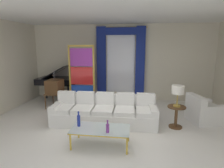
# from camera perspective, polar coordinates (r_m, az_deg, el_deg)

# --- Properties ---
(ground_plane) EXTENTS (16.00, 16.00, 0.00)m
(ground_plane) POSITION_cam_1_polar(r_m,az_deg,el_deg) (5.18, -0.68, -13.51)
(ground_plane) COLOR white
(wall_rear) EXTENTS (8.00, 0.12, 3.00)m
(wall_rear) POSITION_cam_1_polar(r_m,az_deg,el_deg) (7.76, 2.66, 6.46)
(wall_rear) COLOR beige
(wall_rear) RESTS_ON ground
(ceiling_slab) EXTENTS (8.00, 7.60, 0.04)m
(ceiling_slab) POSITION_cam_1_polar(r_m,az_deg,el_deg) (5.54, 0.55, 20.13)
(ceiling_slab) COLOR white
(curtained_window) EXTENTS (2.00, 0.17, 2.70)m
(curtained_window) POSITION_cam_1_polar(r_m,az_deg,el_deg) (7.58, 2.60, 8.16)
(curtained_window) COLOR white
(curtained_window) RESTS_ON ground
(couch_white_long) EXTENTS (2.94, 1.00, 0.86)m
(couch_white_long) POSITION_cam_1_polar(r_m,az_deg,el_deg) (5.51, -2.23, -8.51)
(couch_white_long) COLOR white
(couch_white_long) RESTS_ON ground
(coffee_table) EXTENTS (1.28, 0.63, 0.41)m
(coffee_table) POSITION_cam_1_polar(r_m,az_deg,el_deg) (4.30, -3.45, -13.53)
(coffee_table) COLOR silver
(coffee_table) RESTS_ON ground
(bottle_blue_decanter) EXTENTS (0.07, 0.07, 0.28)m
(bottle_blue_decanter) POSITION_cam_1_polar(r_m,az_deg,el_deg) (4.05, -1.34, -12.92)
(bottle_blue_decanter) COLOR #753384
(bottle_blue_decanter) RESTS_ON coffee_table
(bottle_crystal_tall) EXTENTS (0.07, 0.07, 0.35)m
(bottle_crystal_tall) POSITION_cam_1_polar(r_m,az_deg,el_deg) (4.39, -9.96, -10.63)
(bottle_crystal_tall) COLOR navy
(bottle_crystal_tall) RESTS_ON coffee_table
(vintage_tv) EXTENTS (0.62, 0.61, 1.35)m
(vintage_tv) POSITION_cam_1_polar(r_m,az_deg,el_deg) (7.03, -16.82, -0.95)
(vintage_tv) COLOR brown
(vintage_tv) RESTS_ON ground
(armchair_white) EXTENTS (1.01, 0.99, 0.80)m
(armchair_white) POSITION_cam_1_polar(r_m,az_deg,el_deg) (6.16, 25.61, -7.65)
(armchair_white) COLOR white
(armchair_white) RESTS_ON ground
(stained_glass_divider) EXTENTS (0.95, 0.05, 2.20)m
(stained_glass_divider) POSITION_cam_1_polar(r_m,az_deg,el_deg) (6.99, -9.04, 2.09)
(stained_glass_divider) COLOR gold
(stained_glass_divider) RESTS_ON ground
(peacock_figurine) EXTENTS (0.44, 0.60, 0.50)m
(peacock_figurine) POSITION_cam_1_polar(r_m,az_deg,el_deg) (6.78, -5.53, -5.41)
(peacock_figurine) COLOR beige
(peacock_figurine) RESTS_ON ground
(round_side_table) EXTENTS (0.48, 0.48, 0.59)m
(round_side_table) POSITION_cam_1_polar(r_m,az_deg,el_deg) (5.46, 18.68, -8.76)
(round_side_table) COLOR brown
(round_side_table) RESTS_ON ground
(table_lamp_brass) EXTENTS (0.32, 0.32, 0.57)m
(table_lamp_brass) POSITION_cam_1_polar(r_m,az_deg,el_deg) (5.27, 19.16, -1.88)
(table_lamp_brass) COLOR #B29338
(table_lamp_brass) RESTS_ON round_side_table
(grand_piano) EXTENTS (1.50, 1.10, 1.40)m
(grand_piano) POSITION_cam_1_polar(r_m,az_deg,el_deg) (8.08, -15.90, 1.23)
(grand_piano) COLOR black
(grand_piano) RESTS_ON ground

